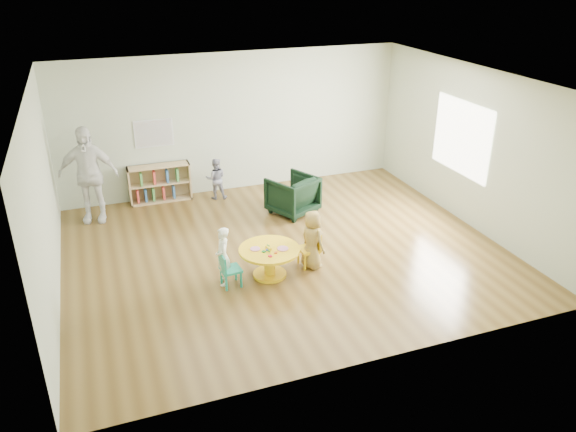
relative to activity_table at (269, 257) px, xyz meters
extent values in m
plane|color=brown|center=(0.48, 0.67, -0.32)|extent=(7.00, 7.00, 0.00)
cube|color=silver|center=(0.48, 0.67, 2.43)|extent=(7.00, 6.00, 0.10)
cube|color=#A6B399|center=(0.48, 3.67, 1.08)|extent=(7.00, 0.10, 2.80)
cube|color=#A6B399|center=(0.48, -2.33, 1.08)|extent=(7.00, 0.10, 2.80)
cube|color=#A6B399|center=(-3.02, 0.67, 1.08)|extent=(0.10, 6.00, 2.80)
cube|color=#A6B399|center=(3.98, 0.67, 1.08)|extent=(0.10, 6.00, 2.80)
cube|color=white|center=(3.96, 0.97, 1.18)|extent=(0.02, 1.60, 1.30)
cylinder|color=yellow|center=(0.00, 0.00, -0.11)|extent=(0.16, 0.16, 0.42)
cylinder|color=yellow|center=(0.00, 0.00, -0.30)|extent=(0.51, 0.51, 0.04)
cylinder|color=yellow|center=(0.00, 0.00, 0.12)|extent=(0.92, 0.92, 0.04)
cylinder|color=pink|center=(-0.21, 0.05, 0.15)|extent=(0.15, 0.15, 0.02)
cylinder|color=pink|center=(0.18, -0.08, 0.15)|extent=(0.17, 0.17, 0.02)
cylinder|color=yellow|center=(-0.02, -0.02, 0.16)|extent=(0.07, 0.13, 0.04)
cylinder|color=#147528|center=(-0.04, -0.10, 0.16)|extent=(0.03, 0.05, 0.02)
cylinder|color=#147528|center=(0.00, 0.06, 0.16)|extent=(0.03, 0.05, 0.02)
cube|color=red|center=(-0.07, -0.24, 0.15)|extent=(0.06, 0.06, 0.02)
cube|color=#D35111|center=(0.05, -0.17, 0.15)|extent=(0.06, 0.07, 0.02)
cube|color=#1B2CCD|center=(-0.04, -0.05, 0.15)|extent=(0.07, 0.07, 0.02)
cube|color=#147528|center=(-0.11, -0.07, 0.15)|extent=(0.07, 0.07, 0.02)
cube|color=#1C9E82|center=(-0.62, -0.07, -0.05)|extent=(0.31, 0.31, 0.04)
cube|color=#1C9E82|center=(-0.75, -0.09, 0.09)|extent=(0.05, 0.29, 0.25)
cylinder|color=#1C9E82|center=(-0.75, 0.03, -0.20)|extent=(0.03, 0.03, 0.25)
cylinder|color=#1C9E82|center=(-0.73, -0.20, -0.20)|extent=(0.03, 0.03, 0.25)
cylinder|color=#1C9E82|center=(-0.52, 0.05, -0.20)|extent=(0.03, 0.03, 0.25)
cylinder|color=#1C9E82|center=(-0.50, -0.18, -0.20)|extent=(0.03, 0.03, 0.25)
cube|color=yellow|center=(0.68, 0.09, -0.04)|extent=(0.32, 0.32, 0.04)
cube|color=yellow|center=(0.81, 0.10, 0.12)|extent=(0.05, 0.31, 0.26)
cylinder|color=yellow|center=(0.81, -0.02, -0.19)|extent=(0.04, 0.04, 0.26)
cylinder|color=yellow|center=(0.79, 0.22, -0.19)|extent=(0.04, 0.04, 0.26)
cylinder|color=yellow|center=(0.56, -0.04, -0.19)|extent=(0.04, 0.04, 0.26)
cylinder|color=yellow|center=(0.55, 0.20, -0.19)|extent=(0.04, 0.04, 0.26)
cube|color=tan|center=(-1.70, 3.50, 0.06)|extent=(0.03, 0.30, 0.75)
cube|color=tan|center=(-0.53, 3.50, 0.06)|extent=(0.03, 0.30, 0.75)
cube|color=tan|center=(-1.12, 3.50, -0.30)|extent=(1.20, 0.30, 0.03)
cube|color=tan|center=(-1.12, 3.50, 0.42)|extent=(1.20, 0.30, 0.03)
cube|color=tan|center=(-1.12, 3.50, 0.06)|extent=(1.14, 0.28, 0.03)
cube|color=tan|center=(-1.12, 3.64, 0.06)|extent=(1.20, 0.02, 0.75)
cube|color=#D63F39|center=(-1.57, 3.48, -0.14)|extent=(0.04, 0.18, 0.26)
cube|color=#2D60A0|center=(-1.42, 3.48, -0.14)|extent=(0.04, 0.18, 0.26)
cube|color=#4D9B47|center=(-1.27, 3.48, -0.14)|extent=(0.04, 0.18, 0.26)
cube|color=#D63F39|center=(-1.07, 3.48, -0.14)|extent=(0.04, 0.18, 0.26)
cube|color=#2D60A0|center=(-0.87, 3.48, -0.14)|extent=(0.04, 0.18, 0.26)
cube|color=#4D9B47|center=(-1.47, 3.48, 0.21)|extent=(0.04, 0.18, 0.26)
cube|color=#D63F39|center=(-1.22, 3.48, 0.21)|extent=(0.04, 0.18, 0.26)
cube|color=#2D60A0|center=(-0.97, 3.48, 0.21)|extent=(0.04, 0.18, 0.26)
cube|color=#4D9B47|center=(-0.77, 3.48, 0.21)|extent=(0.04, 0.18, 0.26)
cube|color=silver|center=(-1.12, 3.65, 1.03)|extent=(0.74, 0.01, 0.54)
cube|color=#EF3235|center=(-1.12, 3.65, 1.03)|extent=(0.70, 0.00, 0.50)
imported|color=black|center=(1.15, 2.06, 0.05)|extent=(1.05, 1.06, 0.73)
imported|color=white|center=(-0.71, 0.02, 0.13)|extent=(0.26, 0.36, 0.91)
imported|color=yellow|center=(0.71, 0.03, 0.16)|extent=(0.44, 0.54, 0.95)
imported|color=#1B1F43|center=(-0.04, 3.25, 0.10)|extent=(0.46, 0.39, 0.84)
imported|color=white|center=(-2.41, 3.01, 0.57)|extent=(1.12, 0.66, 1.79)
camera|label=1|loc=(-2.29, -7.07, 4.11)|focal=35.00mm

